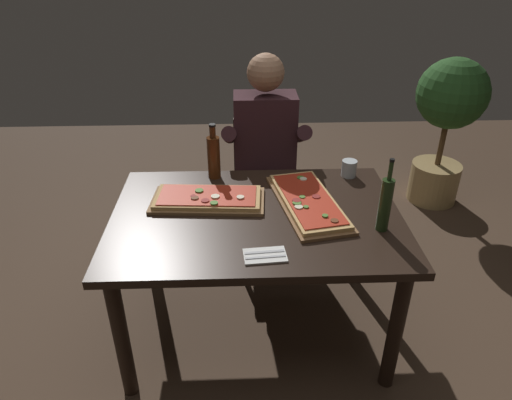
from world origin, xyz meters
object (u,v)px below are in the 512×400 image
at_px(oil_bottle_amber, 214,156).
at_px(tumbler_near_camera, 349,169).
at_px(dining_table, 256,230).
at_px(pizza_rectangular_front, 208,199).
at_px(diner_chair, 264,179).
at_px(wine_bottle_dark, 385,204).
at_px(seated_diner, 265,151).
at_px(potted_plant_corner, 447,117).
at_px(pizza_rectangular_left, 308,202).

bearing_deg(oil_bottle_amber, tumbler_near_camera, -1.20).
distance_m(dining_table, oil_bottle_amber, 0.51).
bearing_deg(pizza_rectangular_front, diner_chair, 66.09).
distance_m(wine_bottle_dark, tumbler_near_camera, 0.55).
bearing_deg(diner_chair, wine_bottle_dark, -64.33).
height_order(dining_table, oil_bottle_amber, oil_bottle_amber).
distance_m(dining_table, wine_bottle_dark, 0.63).
distance_m(dining_table, tumbler_near_camera, 0.67).
bearing_deg(wine_bottle_dark, pizza_rectangular_front, 161.04).
bearing_deg(seated_diner, oil_bottle_amber, -132.25).
distance_m(pizza_rectangular_front, tumbler_near_camera, 0.81).
bearing_deg(oil_bottle_amber, diner_chair, 56.30).
distance_m(pizza_rectangular_front, potted_plant_corner, 2.15).
bearing_deg(tumbler_near_camera, wine_bottle_dark, -86.00).
xyz_separation_m(seated_diner, potted_plant_corner, (1.42, 0.65, -0.03)).
height_order(pizza_rectangular_front, oil_bottle_amber, oil_bottle_amber).
bearing_deg(potted_plant_corner, oil_bottle_amber, -150.24).
distance_m(pizza_rectangular_front, wine_bottle_dark, 0.86).
distance_m(dining_table, pizza_rectangular_front, 0.29).
xyz_separation_m(pizza_rectangular_left, wine_bottle_dark, (0.31, -0.23, 0.12)).
bearing_deg(diner_chair, tumbler_near_camera, -46.28).
distance_m(pizza_rectangular_front, pizza_rectangular_left, 0.50).
relative_size(diner_chair, potted_plant_corner, 0.75).
bearing_deg(potted_plant_corner, seated_diner, -155.33).
height_order(tumbler_near_camera, potted_plant_corner, potted_plant_corner).
distance_m(oil_bottle_amber, seated_diner, 0.47).
bearing_deg(dining_table, oil_bottle_amber, 118.24).
relative_size(wine_bottle_dark, potted_plant_corner, 0.31).
distance_m(wine_bottle_dark, potted_plant_corner, 1.81).
relative_size(wine_bottle_dark, seated_diner, 0.27).
relative_size(tumbler_near_camera, diner_chair, 0.11).
bearing_deg(wine_bottle_dark, diner_chair, 115.67).
height_order(oil_bottle_amber, tumbler_near_camera, oil_bottle_amber).
relative_size(oil_bottle_amber, potted_plant_corner, 0.27).
distance_m(pizza_rectangular_left, tumbler_near_camera, 0.41).
bearing_deg(pizza_rectangular_left, tumbler_near_camera, 49.13).
relative_size(pizza_rectangular_left, potted_plant_corner, 0.58).
bearing_deg(potted_plant_corner, pizza_rectangular_front, -144.08).
xyz_separation_m(pizza_rectangular_front, pizza_rectangular_left, (0.50, -0.05, 0.00)).
distance_m(diner_chair, potted_plant_corner, 1.53).
distance_m(tumbler_near_camera, potted_plant_corner, 1.39).
relative_size(seated_diner, potted_plant_corner, 1.15).
relative_size(tumbler_near_camera, seated_diner, 0.07).
height_order(wine_bottle_dark, diner_chair, wine_bottle_dark).
relative_size(oil_bottle_amber, diner_chair, 0.36).
bearing_deg(seated_diner, wine_bottle_dark, -61.38).
height_order(pizza_rectangular_left, oil_bottle_amber, oil_bottle_amber).
height_order(wine_bottle_dark, seated_diner, seated_diner).
bearing_deg(pizza_rectangular_left, seated_diner, 105.01).
height_order(pizza_rectangular_left, seated_diner, seated_diner).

